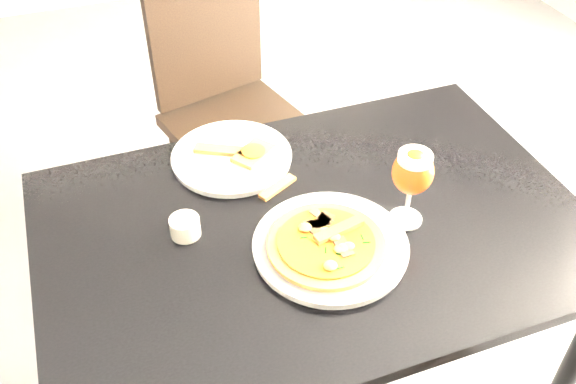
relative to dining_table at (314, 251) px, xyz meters
name	(u,v)px	position (x,y,z in m)	size (l,w,h in m)	color
dining_table	(314,251)	(0.00, 0.00, 0.00)	(1.20, 0.81, 0.75)	black
chair_far	(229,107)	(0.04, 0.86, -0.15)	(0.52, 0.52, 0.92)	black
plate_main	(330,246)	(0.00, -0.09, 0.10)	(0.32, 0.32, 0.02)	silver
pizza	(327,243)	(-0.01, -0.09, 0.12)	(0.25, 0.25, 0.03)	#A36727
plate_second	(232,157)	(-0.11, 0.28, 0.10)	(0.29, 0.29, 0.02)	silver
crust_scraps	(242,152)	(-0.08, 0.27, 0.11)	(0.20, 0.14, 0.01)	#A36727
loose_crust	(278,187)	(-0.04, 0.14, 0.09)	(0.11, 0.02, 0.01)	#A36727
sauce_cup	(185,226)	(-0.27, 0.06, 0.11)	(0.07, 0.07, 0.04)	beige
beer_glass	(413,173)	(0.19, -0.06, 0.22)	(0.09, 0.09, 0.19)	#B1B5BB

